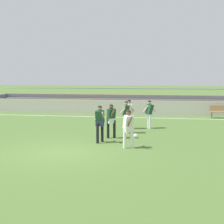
% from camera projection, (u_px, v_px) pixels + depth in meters
% --- Properties ---
extents(ground_plane, '(160.00, 160.00, 0.00)m').
position_uv_depth(ground_plane, '(63.00, 152.00, 12.82)').
color(ground_plane, '#4C6B30').
extents(field_line_sideline, '(44.00, 0.12, 0.01)m').
position_uv_depth(field_line_sideline, '(109.00, 117.00, 23.41)').
color(field_line_sideline, white).
rests_on(field_line_sideline, ground).
extents(sideline_wall, '(48.00, 0.16, 1.10)m').
position_uv_depth(sideline_wall, '(113.00, 107.00, 25.20)').
color(sideline_wall, '#BCB7AD').
rests_on(sideline_wall, ground).
extents(bleacher_stand, '(25.78, 2.32, 1.91)m').
position_uv_depth(bleacher_stand, '(145.00, 102.00, 26.75)').
color(bleacher_stand, '#897051').
rests_on(bleacher_stand, ground).
extents(bench_centre_sideline, '(1.80, 0.40, 0.90)m').
position_uv_depth(bench_centre_sideline, '(223.00, 111.00, 22.77)').
color(bench_centre_sideline, '#99754C').
rests_on(bench_centre_sideline, ground).
extents(player_dark_challenging, '(0.48, 0.72, 1.66)m').
position_uv_depth(player_dark_challenging, '(111.00, 118.00, 15.54)').
color(player_dark_challenging, black).
rests_on(player_dark_challenging, ground).
extents(player_dark_on_ball, '(0.64, 0.48, 1.71)m').
position_uv_depth(player_dark_on_ball, '(126.00, 114.00, 16.84)').
color(player_dark_on_ball, white).
rests_on(player_dark_on_ball, ground).
extents(player_white_overlapping, '(0.54, 0.49, 1.67)m').
position_uv_depth(player_white_overlapping, '(129.00, 111.00, 18.26)').
color(player_white_overlapping, white).
rests_on(player_white_overlapping, ground).
extents(player_white_trailing_run, '(0.51, 0.71, 1.62)m').
position_uv_depth(player_white_trailing_run, '(128.00, 126.00, 13.42)').
color(player_white_trailing_run, white).
rests_on(player_white_trailing_run, ground).
extents(player_dark_dropping_back, '(0.44, 0.65, 1.70)m').
position_uv_depth(player_dark_dropping_back, '(100.00, 121.00, 14.49)').
color(player_dark_dropping_back, black).
rests_on(player_dark_dropping_back, ground).
extents(player_dark_pressing_high, '(0.74, 0.54, 1.62)m').
position_uv_depth(player_dark_pressing_high, '(149.00, 112.00, 18.39)').
color(player_dark_pressing_high, white).
rests_on(player_dark_pressing_high, ground).
extents(soccer_ball, '(0.22, 0.22, 0.22)m').
position_uv_depth(soccer_ball, '(136.00, 136.00, 15.64)').
color(soccer_ball, white).
rests_on(soccer_ball, ground).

